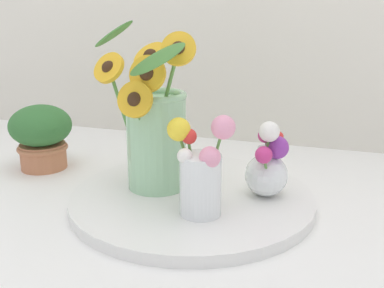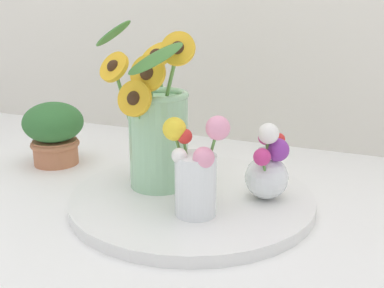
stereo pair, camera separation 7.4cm
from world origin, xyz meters
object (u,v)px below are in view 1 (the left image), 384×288
serving_tray (192,198)px  vase_bulb_right (268,166)px  mason_jar_sunflowers (155,130)px  potted_plant (41,134)px  vase_small_center (200,172)px

serving_tray → vase_bulb_right: 0.16m
mason_jar_sunflowers → potted_plant: 0.33m
vase_small_center → potted_plant: 0.48m
vase_bulb_right → potted_plant: size_ratio=0.99×
serving_tray → vase_small_center: bearing=-63.0°
vase_small_center → potted_plant: vase_small_center is taller
mason_jar_sunflowers → vase_small_center: bearing=-37.5°
mason_jar_sunflowers → potted_plant: (-0.32, 0.07, -0.06)m
serving_tray → mason_jar_sunflowers: (-0.08, 0.01, 0.13)m
mason_jar_sunflowers → vase_bulb_right: mason_jar_sunflowers is taller
potted_plant → serving_tray: bearing=-12.0°
serving_tray → mason_jar_sunflowers: size_ratio=1.41×
vase_bulb_right → potted_plant: bearing=174.4°
mason_jar_sunflowers → vase_small_center: 0.16m
mason_jar_sunflowers → vase_bulb_right: bearing=5.4°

